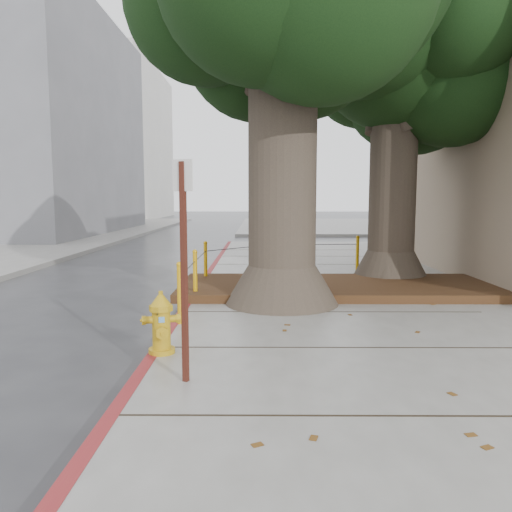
{
  "coord_description": "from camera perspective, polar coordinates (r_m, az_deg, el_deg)",
  "views": [
    {
      "loc": [
        -0.7,
        -6.16,
        2.04
      ],
      "look_at": [
        -0.76,
        1.9,
        1.1
      ],
      "focal_mm": 35.0,
      "sensor_mm": 36.0,
      "label": 1
    }
  ],
  "objects": [
    {
      "name": "tree_far",
      "position": [
        12.32,
        17.22,
        20.35
      ],
      "size": [
        4.5,
        3.8,
        7.17
      ],
      "color": "#4C3F33",
      "rests_on": "sidewalk_main"
    },
    {
      "name": "ground",
      "position": [
        6.53,
        6.7,
        -11.61
      ],
      "size": [
        140.0,
        140.0,
        0.0
      ],
      "primitive_type": "plane",
      "color": "#28282B",
      "rests_on": "ground"
    },
    {
      "name": "tree_near",
      "position": [
        9.61,
        5.31,
        27.01
      ],
      "size": [
        4.5,
        3.8,
        7.68
      ],
      "color": "#4C3F33",
      "rests_on": "sidewalk_main"
    },
    {
      "name": "signpost",
      "position": [
        5.08,
        -8.24,
        -0.26
      ],
      "size": [
        0.21,
        0.11,
        2.27
      ],
      "rotation": [
        0.0,
        0.0,
        -0.43
      ],
      "color": "#471911",
      "rests_on": "sidewalk_main"
    },
    {
      "name": "bollard_ring",
      "position": [
        10.63,
        -0.49,
        -0.79
      ],
      "size": [
        3.79,
        5.39,
        0.95
      ],
      "color": "#D1950B",
      "rests_on": "sidewalk_main"
    },
    {
      "name": "fire_hydrant",
      "position": [
        6.23,
        -10.78,
        -7.54
      ],
      "size": [
        0.41,
        0.4,
        0.77
      ],
      "rotation": [
        0.0,
        0.0,
        0.25
      ],
      "color": "gold",
      "rests_on": "sidewalk_main"
    },
    {
      "name": "planter_bed",
      "position": [
        10.35,
        9.32,
        -3.51
      ],
      "size": [
        6.4,
        2.6,
        0.16
      ],
      "primitive_type": "cube",
      "color": "black",
      "rests_on": "sidewalk_main"
    },
    {
      "name": "car_silver",
      "position": [
        26.43,
        17.3,
        3.2
      ],
      "size": [
        3.6,
        1.79,
        1.18
      ],
      "primitive_type": "imported",
      "rotation": [
        0.0,
        0.0,
        1.69
      ],
      "color": "#AAAAAF",
      "rests_on": "ground"
    },
    {
      "name": "curb_red",
      "position": [
        8.97,
        -7.96,
        -6.06
      ],
      "size": [
        0.14,
        26.0,
        0.16
      ],
      "primitive_type": "cube",
      "color": "maroon",
      "rests_on": "ground"
    },
    {
      "name": "building_far_white",
      "position": [
        53.97,
        -17.58,
        12.15
      ],
      "size": [
        12.0,
        18.0,
        15.0
      ],
      "primitive_type": "cube",
      "color": "silver",
      "rests_on": "ground"
    },
    {
      "name": "car_dark",
      "position": [
        26.81,
        -20.62,
        3.16
      ],
      "size": [
        1.94,
        4.28,
        1.22
      ],
      "primitive_type": "imported",
      "rotation": [
        0.0,
        0.0,
        -0.06
      ],
      "color": "black",
      "rests_on": "ground"
    },
    {
      "name": "building_far_grey",
      "position": [
        31.83,
        -27.05,
        13.08
      ],
      "size": [
        12.0,
        16.0,
        12.0
      ],
      "primitive_type": "cube",
      "color": "slate",
      "rests_on": "ground"
    },
    {
      "name": "sidewalk_far",
      "position": [
        36.83,
        10.91,
        3.47
      ],
      "size": [
        16.0,
        20.0,
        0.15
      ],
      "primitive_type": "cube",
      "color": "slate",
      "rests_on": "ground"
    }
  ]
}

